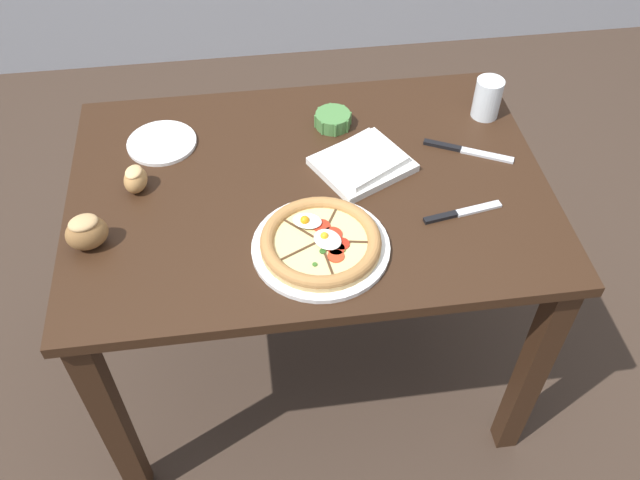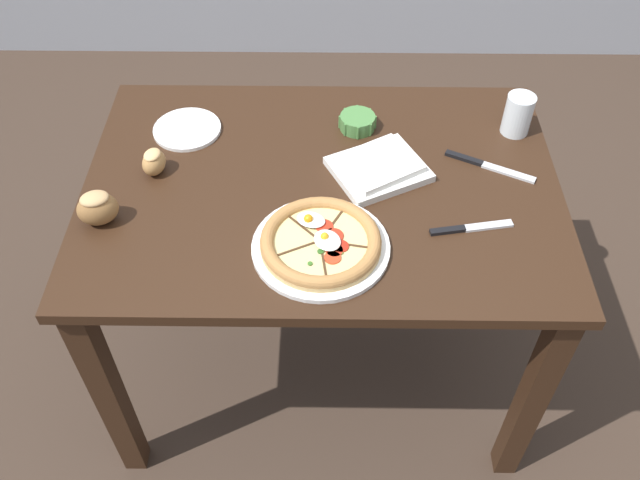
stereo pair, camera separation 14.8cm
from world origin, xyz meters
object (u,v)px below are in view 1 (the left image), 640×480
Objects in this scene: ramekin_bowl at (333,119)px; knife_spare at (462,212)px; bread_piece_mid at (86,232)px; side_saucer at (162,143)px; water_glass at (487,100)px; pizza at (320,243)px; bread_piece_near at (135,179)px; dining_table at (309,218)px; knife_main at (467,151)px; napkin_folded at (363,163)px.

knife_spare is (0.25, -0.37, -0.02)m from ramekin_bowl.
bread_piece_mid reaches higher than side_saucer.
side_saucer is (-0.70, 0.35, 0.00)m from knife_spare.
side_saucer is (-0.87, -0.01, -0.04)m from water_glass.
bread_piece_near reaches higher than pizza.
knife_main is at bearing 8.78° from dining_table.
knife_spare is at bearing -1.02° from bread_piece_mid.
bread_piece_mid reaches higher than ramekin_bowl.
dining_table is 10.66× the size of water_glass.
side_saucer is at bearing 143.23° from knife_spare.
pizza is 2.79× the size of bread_piece_mid.
water_glass is (0.37, 0.17, 0.03)m from napkin_folded.
ramekin_bowl is 0.54m from bread_piece_near.
bread_piece_mid is 0.57× the size of knife_spare.
bread_piece_near reaches higher than side_saucer.
water_glass reaches higher than napkin_folded.
water_glass is (0.51, 0.43, 0.03)m from pizza.
dining_table is 0.20m from napkin_folded.
knife_spare is (-0.08, -0.22, -0.00)m from knife_main.
bread_piece_near is (-0.41, 0.25, 0.01)m from pizza.
napkin_folded is at bearing 0.51° from bread_piece_near.
knife_spare is 1.79× the size of water_glass.
pizza is 1.12× the size of napkin_folded.
bread_piece_near is (-0.51, -0.18, 0.01)m from ramekin_bowl.
knife_spare reaches higher than dining_table.
side_saucer is (0.05, 0.16, -0.03)m from bread_piece_near.
ramekin_bowl is 1.21× the size of bread_piece_near.
bread_piece_near is 0.75× the size of bread_piece_mid.
side_saucer is at bearing -179.42° from water_glass.
dining_table is 0.57m from water_glass.
bread_piece_mid is 0.62× the size of side_saucer.
knife_main is at bearing 1.93° from bread_piece_near.
bread_piece_mid is (-0.60, -0.35, 0.02)m from ramekin_bowl.
napkin_folded is at bearing 16.43° from dining_table.
bread_piece_near is 0.42× the size of knife_spare.
pizza is 1.58× the size of knife_spare.
napkin_folded is 0.28m from knife_main.
dining_table is 5.96× the size of knife_spare.
side_saucer is (-0.45, -0.02, -0.02)m from ramekin_bowl.
knife_main is (0.32, -0.15, -0.02)m from ramekin_bowl.
napkin_folded is 1.55× the size of side_saucer.
knife_spare is at bearing -13.98° from bread_piece_near.
napkin_folded is 0.28m from knife_spare.
bread_piece_mid reaches higher than knife_spare.
ramekin_bowl reaches higher than dining_table.
pizza reaches higher than knife_spare.
pizza is 3.08× the size of ramekin_bowl.
pizza is at bearing -119.40° from knife_main.
ramekin_bowl is at bearing 77.85° from pizza.
pizza is 3.74× the size of bread_piece_near.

